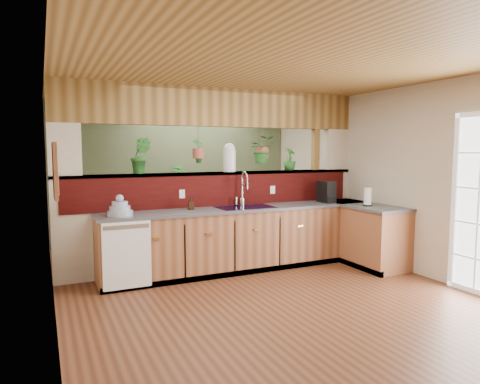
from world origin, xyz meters
name	(u,v)px	position (x,y,z in m)	size (l,w,h in m)	color
ground	(261,291)	(0.00, 0.00, 0.00)	(4.60, 7.00, 0.01)	#512B19
ceiling	(263,73)	(0.00, 0.00, 2.60)	(4.60, 7.00, 0.01)	brown
wall_back	(177,171)	(0.00, 3.50, 1.30)	(4.60, 0.02, 2.60)	beige
wall_left	(51,193)	(-2.30, 0.00, 1.30)	(0.02, 7.00, 2.60)	beige
wall_right	(406,179)	(2.30, 0.00, 1.30)	(0.02, 7.00, 2.60)	beige
pass_through_partition	(221,185)	(0.03, 1.35, 1.19)	(4.60, 0.21, 2.60)	beige
pass_through_ledge	(219,173)	(0.00, 1.35, 1.37)	(4.60, 0.21, 0.04)	brown
header_beam	(219,108)	(0.00, 1.35, 2.33)	(4.60, 0.15, 0.55)	brown
sage_backwall	(177,171)	(0.00, 3.48, 1.30)	(4.55, 0.02, 2.55)	#516041
countertop	(284,236)	(0.84, 0.87, 0.45)	(4.14, 1.52, 0.90)	brown
dishwasher	(127,255)	(-1.48, 0.66, 0.46)	(0.58, 0.03, 0.82)	white
navy_sink	(245,213)	(0.25, 0.98, 0.82)	(0.82, 0.50, 0.18)	black
framed_print	(55,171)	(-2.27, -0.80, 1.55)	(0.04, 0.35, 0.45)	brown
faucet	(243,187)	(0.29, 1.13, 1.17)	(0.22, 0.22, 0.51)	#B7B7B2
dish_stack	(120,209)	(-1.51, 0.88, 0.98)	(0.31, 0.31, 0.27)	#8F9EB9
soap_dispenser	(191,203)	(-0.54, 1.06, 0.98)	(0.08, 0.08, 0.17)	#351F13
coffee_maker	(327,193)	(1.64, 0.94, 1.05)	(0.18, 0.30, 0.33)	black
paper_towel	(368,197)	(1.93, 0.35, 1.03)	(0.13, 0.13, 0.28)	black
glass_jar	(229,157)	(0.17, 1.35, 1.60)	(0.19, 0.19, 0.42)	silver
ledge_plant_left	(141,156)	(-1.15, 1.35, 1.64)	(0.27, 0.22, 0.49)	#21581F
ledge_plant_right	(290,159)	(1.21, 1.35, 1.57)	(0.20, 0.20, 0.36)	#21581F
hanging_plant_a	(198,143)	(-0.32, 1.35, 1.81)	(0.22, 0.19, 0.47)	brown
hanging_plant_b	(263,138)	(0.72, 1.35, 1.89)	(0.47, 0.45, 0.54)	brown
shelving_console	(164,215)	(-0.34, 3.25, 0.50)	(1.36, 0.36, 0.90)	black
shelf_plant_a	(142,181)	(-0.73, 3.25, 1.16)	(0.21, 0.15, 0.41)	#21581F
shelf_plant_b	(178,178)	(-0.06, 3.25, 1.19)	(0.27, 0.27, 0.48)	#21581F
floor_plant	(224,225)	(0.54, 2.46, 0.38)	(0.68, 0.59, 0.75)	#21581F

